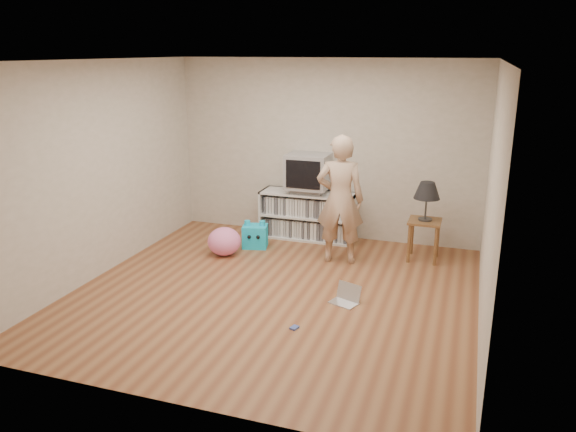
{
  "coord_description": "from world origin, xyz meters",
  "views": [
    {
      "loc": [
        2.05,
        -5.61,
        2.7
      ],
      "look_at": [
        0.03,
        0.4,
        0.82
      ],
      "focal_mm": 35.0,
      "sensor_mm": 36.0,
      "label": 1
    }
  ],
  "objects_px": {
    "table_lamp": "(427,191)",
    "person": "(340,200)",
    "media_unit": "(308,215)",
    "dvd_deck": "(308,190)",
    "plush_pink": "(224,241)",
    "crt_tv": "(308,171)",
    "plush_blue": "(255,236)",
    "laptop": "(346,297)",
    "side_table": "(424,230)"
  },
  "relations": [
    {
      "from": "table_lamp",
      "to": "plush_pink",
      "type": "bearing_deg",
      "value": -165.27
    },
    {
      "from": "dvd_deck",
      "to": "crt_tv",
      "type": "distance_m",
      "value": 0.29
    },
    {
      "from": "laptop",
      "to": "plush_blue",
      "type": "distance_m",
      "value": 2.14
    },
    {
      "from": "media_unit",
      "to": "plush_pink",
      "type": "relative_size",
      "value": 3.09
    },
    {
      "from": "media_unit",
      "to": "laptop",
      "type": "height_order",
      "value": "media_unit"
    },
    {
      "from": "laptop",
      "to": "plush_pink",
      "type": "bearing_deg",
      "value": 174.19
    },
    {
      "from": "laptop",
      "to": "plush_pink",
      "type": "relative_size",
      "value": 0.79
    },
    {
      "from": "person",
      "to": "plush_pink",
      "type": "distance_m",
      "value": 1.69
    },
    {
      "from": "media_unit",
      "to": "table_lamp",
      "type": "xyz_separation_m",
      "value": [
        1.72,
        -0.39,
        0.59
      ]
    },
    {
      "from": "dvd_deck",
      "to": "plush_blue",
      "type": "xyz_separation_m",
      "value": [
        -0.59,
        -0.63,
        -0.57
      ]
    },
    {
      "from": "media_unit",
      "to": "plush_pink",
      "type": "xyz_separation_m",
      "value": [
        -0.87,
        -1.07,
        -0.16
      ]
    },
    {
      "from": "laptop",
      "to": "plush_blue",
      "type": "xyz_separation_m",
      "value": [
        -1.64,
        1.37,
        0.11
      ]
    },
    {
      "from": "dvd_deck",
      "to": "plush_pink",
      "type": "relative_size",
      "value": 0.99
    },
    {
      "from": "plush_blue",
      "to": "person",
      "type": "bearing_deg",
      "value": -20.58
    },
    {
      "from": "crt_tv",
      "to": "side_table",
      "type": "height_order",
      "value": "crt_tv"
    },
    {
      "from": "crt_tv",
      "to": "table_lamp",
      "type": "distance_m",
      "value": 1.76
    },
    {
      "from": "laptop",
      "to": "media_unit",
      "type": "bearing_deg",
      "value": 137.89
    },
    {
      "from": "media_unit",
      "to": "dvd_deck",
      "type": "xyz_separation_m",
      "value": [
        -0.0,
        -0.02,
        0.39
      ]
    },
    {
      "from": "media_unit",
      "to": "laptop",
      "type": "distance_m",
      "value": 2.29
    },
    {
      "from": "table_lamp",
      "to": "plush_blue",
      "type": "bearing_deg",
      "value": -173.61
    },
    {
      "from": "crt_tv",
      "to": "plush_blue",
      "type": "height_order",
      "value": "crt_tv"
    },
    {
      "from": "crt_tv",
      "to": "plush_blue",
      "type": "distance_m",
      "value": 1.21
    },
    {
      "from": "media_unit",
      "to": "plush_pink",
      "type": "height_order",
      "value": "media_unit"
    },
    {
      "from": "dvd_deck",
      "to": "plush_pink",
      "type": "bearing_deg",
      "value": -129.75
    },
    {
      "from": "side_table",
      "to": "person",
      "type": "distance_m",
      "value": 1.21
    },
    {
      "from": "side_table",
      "to": "person",
      "type": "relative_size",
      "value": 0.33
    },
    {
      "from": "dvd_deck",
      "to": "person",
      "type": "height_order",
      "value": "person"
    },
    {
      "from": "side_table",
      "to": "plush_pink",
      "type": "height_order",
      "value": "side_table"
    },
    {
      "from": "plush_pink",
      "to": "table_lamp",
      "type": "bearing_deg",
      "value": 14.73
    },
    {
      "from": "crt_tv",
      "to": "plush_pink",
      "type": "xyz_separation_m",
      "value": [
        -0.87,
        -1.05,
        -0.83
      ]
    },
    {
      "from": "laptop",
      "to": "crt_tv",
      "type": "bearing_deg",
      "value": 138.11
    },
    {
      "from": "media_unit",
      "to": "dvd_deck",
      "type": "height_order",
      "value": "dvd_deck"
    },
    {
      "from": "plush_pink",
      "to": "side_table",
      "type": "bearing_deg",
      "value": 14.73
    },
    {
      "from": "table_lamp",
      "to": "person",
      "type": "xyz_separation_m",
      "value": [
        -1.05,
        -0.42,
        -0.1
      ]
    },
    {
      "from": "table_lamp",
      "to": "laptop",
      "type": "xyz_separation_m",
      "value": [
        -0.67,
        -1.63,
        -0.89
      ]
    },
    {
      "from": "crt_tv",
      "to": "plush_blue",
      "type": "xyz_separation_m",
      "value": [
        -0.59,
        -0.63,
        -0.85
      ]
    },
    {
      "from": "crt_tv",
      "to": "laptop",
      "type": "relative_size",
      "value": 1.67
    },
    {
      "from": "media_unit",
      "to": "table_lamp",
      "type": "distance_m",
      "value": 1.86
    },
    {
      "from": "media_unit",
      "to": "person",
      "type": "height_order",
      "value": "person"
    },
    {
      "from": "crt_tv",
      "to": "laptop",
      "type": "xyz_separation_m",
      "value": [
        1.05,
        -2.0,
        -0.96
      ]
    },
    {
      "from": "media_unit",
      "to": "person",
      "type": "distance_m",
      "value": 1.15
    },
    {
      "from": "person",
      "to": "plush_blue",
      "type": "height_order",
      "value": "person"
    },
    {
      "from": "table_lamp",
      "to": "person",
      "type": "bearing_deg",
      "value": -158.34
    },
    {
      "from": "dvd_deck",
      "to": "side_table",
      "type": "bearing_deg",
      "value": -12.16
    },
    {
      "from": "media_unit",
      "to": "dvd_deck",
      "type": "distance_m",
      "value": 0.39
    },
    {
      "from": "crt_tv",
      "to": "laptop",
      "type": "distance_m",
      "value": 2.45
    },
    {
      "from": "table_lamp",
      "to": "dvd_deck",
      "type": "bearing_deg",
      "value": 167.84
    },
    {
      "from": "media_unit",
      "to": "side_table",
      "type": "height_order",
      "value": "media_unit"
    },
    {
      "from": "crt_tv",
      "to": "dvd_deck",
      "type": "bearing_deg",
      "value": 90.0
    },
    {
      "from": "media_unit",
      "to": "side_table",
      "type": "bearing_deg",
      "value": -12.65
    }
  ]
}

